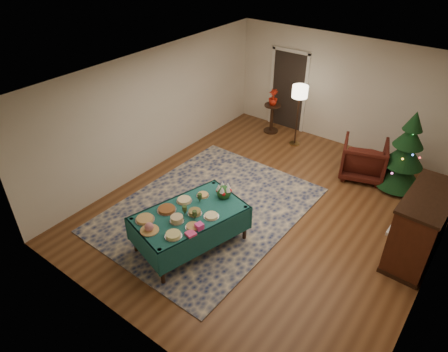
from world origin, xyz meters
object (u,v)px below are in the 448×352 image
Objects in this scene: side_table at (272,119)px; piano at (420,228)px; floor_lamp at (300,95)px; potted_plant at (273,101)px; buffet_table at (190,219)px; gift_box at (199,226)px; christmas_tree at (405,155)px; armchair at (364,157)px.

piano is at bearing -30.49° from side_table.
floor_lamp is 2.01× the size of side_table.
buffet_table is at bearing -75.81° from potted_plant.
floor_lamp reaches higher than gift_box.
side_table is 3.64m from christmas_tree.
christmas_tree reaches higher than buffet_table.
armchair is at bearing 130.38° from piano.
gift_box is 0.28× the size of potted_plant.
armchair is 2.28× the size of potted_plant.
christmas_tree reaches higher than side_table.
buffet_table is 0.49m from gift_box.
potted_plant is at bearing 149.51° from piano.
gift_box is at bearing -140.84° from piano.
potted_plant is (-1.58, 4.90, 0.11)m from gift_box.
floor_lamp is 0.99m from potted_plant.
armchair is 0.63× the size of piano.
floor_lamp is (-1.91, 0.42, 0.85)m from armchair.
side_table is at bearing 169.87° from christmas_tree.
christmas_tree reaches higher than gift_box.
potted_plant reaches higher than armchair.
buffet_table is 4.84m from potted_plant.
armchair is at bearing 68.54° from buffet_table.
potted_plant is at bearing -31.16° from armchair.
gift_box is 0.12× the size of armchair.
gift_box is at bearing -28.34° from buffet_table.
armchair is 2.85m from side_table.
side_table is 0.44× the size of christmas_tree.
armchair is at bearing -178.15° from christmas_tree.
side_table is (-0.86, 0.25, -0.95)m from floor_lamp.
christmas_tree reaches higher than piano.
piano is at bearing 32.90° from buffet_table.
christmas_tree is at bearing -10.13° from side_table.
christmas_tree is at bearing -10.13° from potted_plant.
floor_lamp is 1.30m from side_table.
christmas_tree reaches higher than potted_plant.
potted_plant is 5.13m from piano.
floor_lamp is at bearing 98.85° from gift_box.
gift_box is 0.08× the size of piano.
gift_box is at bearing -81.15° from floor_lamp.
side_table is (-1.18, 4.69, -0.21)m from buffet_table.
floor_lamp is 2.78m from christmas_tree.
christmas_tree is 1.17× the size of piano.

